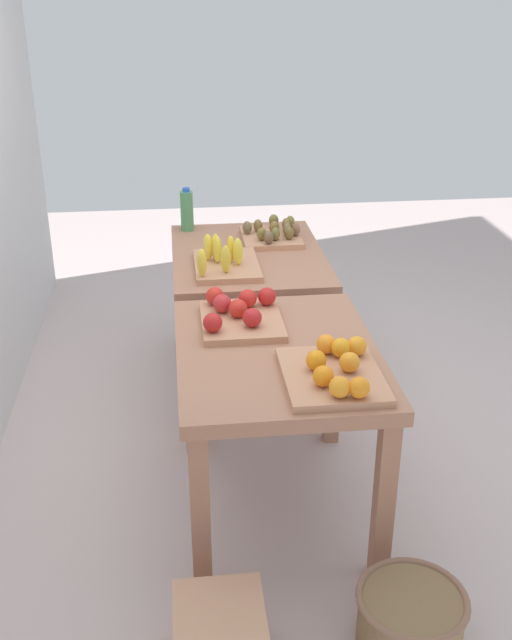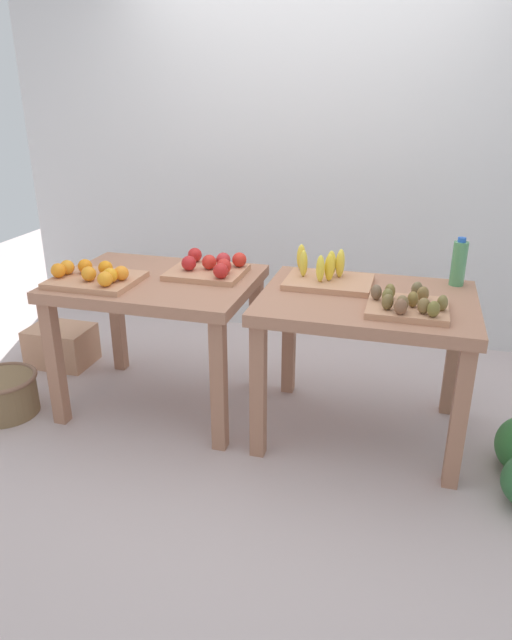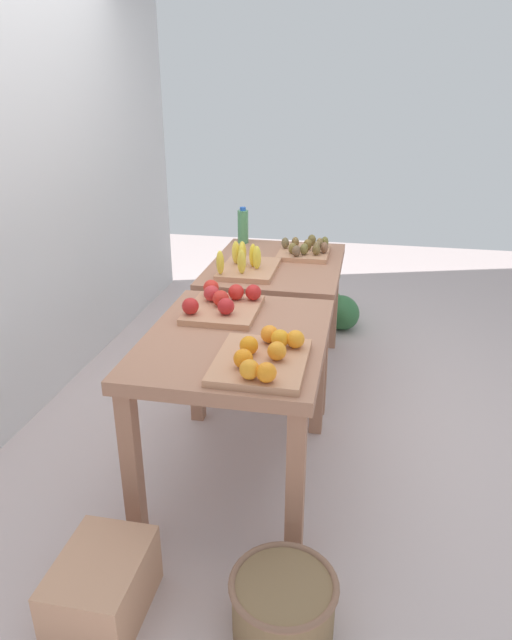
# 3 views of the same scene
# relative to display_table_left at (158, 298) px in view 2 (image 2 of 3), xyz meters

# --- Properties ---
(ground_plane) EXTENTS (8.00, 8.00, 0.00)m
(ground_plane) POSITION_rel_display_table_left_xyz_m (0.56, 0.00, -0.65)
(ground_plane) COLOR #BBA9A7
(back_wall) EXTENTS (4.40, 0.12, 3.00)m
(back_wall) POSITION_rel_display_table_left_xyz_m (0.56, 1.35, 0.85)
(back_wall) COLOR silver
(back_wall) RESTS_ON ground_plane
(display_table_left) EXTENTS (1.04, 0.80, 0.76)m
(display_table_left) POSITION_rel_display_table_left_xyz_m (0.00, 0.00, 0.00)
(display_table_left) COLOR #A26D54
(display_table_left) RESTS_ON ground_plane
(display_table_right) EXTENTS (1.04, 0.80, 0.76)m
(display_table_right) POSITION_rel_display_table_left_xyz_m (1.12, 0.00, 0.00)
(display_table_right) COLOR #A26D54
(display_table_right) RESTS_ON ground_plane
(orange_bin) EXTENTS (0.45, 0.36, 0.11)m
(orange_bin) POSITION_rel_display_table_left_xyz_m (-0.27, -0.17, 0.15)
(orange_bin) COLOR tan
(orange_bin) RESTS_ON display_table_left
(apple_bin) EXTENTS (0.41, 0.36, 0.11)m
(apple_bin) POSITION_rel_display_table_left_xyz_m (0.26, 0.13, 0.15)
(apple_bin) COLOR tan
(apple_bin) RESTS_ON display_table_left
(banana_crate) EXTENTS (0.44, 0.32, 0.17)m
(banana_crate) POSITION_rel_display_table_left_xyz_m (0.90, 0.14, 0.16)
(banana_crate) COLOR tan
(banana_crate) RESTS_ON display_table_right
(kiwi_bin) EXTENTS (0.36, 0.32, 0.10)m
(kiwi_bin) POSITION_rel_display_table_left_xyz_m (1.31, -0.16, 0.15)
(kiwi_bin) COLOR tan
(kiwi_bin) RESTS_ON display_table_right
(water_bottle) EXTENTS (0.07, 0.07, 0.25)m
(water_bottle) POSITION_rel_display_table_left_xyz_m (1.54, 0.31, 0.23)
(water_bottle) COLOR #4C8C59
(water_bottle) RESTS_ON display_table_right
(wicker_basket) EXTENTS (0.38, 0.38, 0.23)m
(wicker_basket) POSITION_rel_display_table_left_xyz_m (-0.82, -0.35, -0.53)
(wicker_basket) COLOR brown
(wicker_basket) RESTS_ON ground_plane
(cardboard_produce_box) EXTENTS (0.40, 0.30, 0.25)m
(cardboard_produce_box) POSITION_rel_display_table_left_xyz_m (-0.87, 0.30, -0.52)
(cardboard_produce_box) COLOR tan
(cardboard_produce_box) RESTS_ON ground_plane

